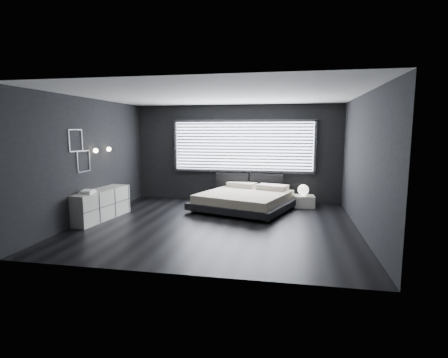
# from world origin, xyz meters

# --- Properties ---
(room) EXTENTS (6.04, 6.00, 2.80)m
(room) POSITION_xyz_m (0.00, 0.00, 1.40)
(room) COLOR black
(room) RESTS_ON ground
(window) EXTENTS (4.14, 0.09, 1.52)m
(window) POSITION_xyz_m (0.20, 2.70, 1.61)
(window) COLOR white
(window) RESTS_ON ground
(headboard) EXTENTS (1.96, 0.16, 0.52)m
(headboard) POSITION_xyz_m (0.41, 2.64, 0.57)
(headboard) COLOR black
(headboard) RESTS_ON ground
(sconce_near) EXTENTS (0.18, 0.11, 0.11)m
(sconce_near) POSITION_xyz_m (-2.88, 0.05, 1.60)
(sconce_near) COLOR silver
(sconce_near) RESTS_ON ground
(sconce_far) EXTENTS (0.18, 0.11, 0.11)m
(sconce_far) POSITION_xyz_m (-2.88, 0.65, 1.60)
(sconce_far) COLOR silver
(sconce_far) RESTS_ON ground
(wall_art_upper) EXTENTS (0.01, 0.48, 0.48)m
(wall_art_upper) POSITION_xyz_m (-2.98, -0.55, 1.85)
(wall_art_upper) COLOR #47474C
(wall_art_upper) RESTS_ON ground
(wall_art_lower) EXTENTS (0.01, 0.48, 0.48)m
(wall_art_lower) POSITION_xyz_m (-2.98, -0.30, 1.38)
(wall_art_lower) COLOR #47474C
(wall_art_lower) RESTS_ON ground
(bed) EXTENTS (2.84, 2.78, 0.59)m
(bed) POSITION_xyz_m (0.42, 1.59, 0.27)
(bed) COLOR black
(bed) RESTS_ON ground
(nightstand) EXTENTS (0.58, 0.49, 0.32)m
(nightstand) POSITION_xyz_m (1.95, 2.19, 0.16)
(nightstand) COLOR silver
(nightstand) RESTS_ON ground
(orb_lamp) EXTENTS (0.29, 0.29, 0.29)m
(orb_lamp) POSITION_xyz_m (1.93, 2.23, 0.46)
(orb_lamp) COLOR white
(orb_lamp) RESTS_ON nightstand
(dresser) EXTENTS (0.69, 1.78, 0.70)m
(dresser) POSITION_xyz_m (-2.78, -0.04, 0.35)
(dresser) COLOR silver
(dresser) RESTS_ON ground
(book_stack) EXTENTS (0.30, 0.38, 0.07)m
(book_stack) POSITION_xyz_m (-2.80, -0.49, 0.73)
(book_stack) COLOR white
(book_stack) RESTS_ON dresser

